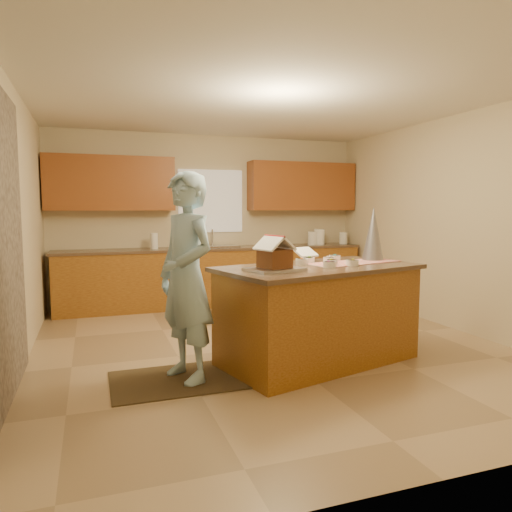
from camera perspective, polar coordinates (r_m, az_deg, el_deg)
name	(u,v)px	position (r m, az deg, el deg)	size (l,w,h in m)	color
floor	(270,347)	(5.36, 1.75, -10.87)	(5.50, 5.50, 0.00)	tan
ceiling	(271,97)	(5.26, 1.84, 18.56)	(5.50, 5.50, 0.00)	silver
wall_back	(210,220)	(7.77, -5.52, 4.39)	(5.50, 5.50, 0.00)	beige
wall_front	(454,243)	(2.76, 22.77, 1.48)	(5.50, 5.50, 0.00)	beige
wall_left	(15,229)	(4.84, -27.08, 2.96)	(5.50, 5.50, 0.00)	beige
wall_right	(456,223)	(6.47, 22.99, 3.68)	(5.50, 5.50, 0.00)	beige
stone_accent	(3,246)	(4.05, -28.25, 1.06)	(2.50, 2.50, 0.00)	gray
window_curtain	(211,201)	(7.74, -5.49, 6.60)	(1.05, 0.03, 1.00)	white
back_counter_base	(215,277)	(7.55, -4.92, -2.58)	(4.80, 0.60, 0.88)	#A06521
back_counter_top	(215,249)	(7.50, -4.95, 0.90)	(4.85, 0.63, 0.04)	brown
upper_cabinet_left	(111,183)	(7.38, -17.13, 8.36)	(1.85, 0.35, 0.80)	#985320
upper_cabinet_right	(302,187)	(8.11, 5.56, 8.33)	(1.85, 0.35, 0.80)	#985320
sink	(215,249)	(7.50, -4.95, 0.82)	(0.70, 0.45, 0.12)	silver
faucet	(212,238)	(7.66, -5.29, 2.20)	(0.03, 0.03, 0.28)	silver
island_base	(318,316)	(4.79, 7.51, -7.20)	(1.90, 0.95, 0.93)	#A06521
island_top	(319,268)	(4.70, 7.59, -1.43)	(1.98, 1.03, 0.04)	brown
table_runner	(353,262)	(5.03, 11.65, -0.76)	(1.05, 0.38, 0.01)	red
baking_tray	(275,269)	(4.30, 2.25, -1.60)	(0.49, 0.36, 0.03)	silver
cookbook	(305,252)	(5.10, 5.96, 0.46)	(0.23, 0.02, 0.19)	white
tinsel_tree	(373,234)	(5.29, 13.95, 2.63)	(0.23, 0.23, 0.58)	#B3B3C0
rug	(182,379)	(4.43, -8.86, -14.49)	(1.25, 0.82, 0.01)	black
boy	(186,277)	(4.21, -8.39, -2.48)	(0.67, 0.44, 1.85)	#A3CEE8
canister_a	(312,238)	(8.08, 6.83, 2.15)	(0.16, 0.16, 0.22)	white
canister_b	(319,237)	(8.13, 7.65, 2.31)	(0.18, 0.18, 0.26)	white
canister_c	(343,238)	(8.36, 10.49, 2.15)	(0.14, 0.14, 0.20)	white
paper_towel	(154,241)	(7.31, -12.18, 1.77)	(0.11, 0.11, 0.24)	white
gingerbread_house	(275,256)	(4.28, 2.26, 0.04)	(0.35, 0.36, 0.30)	brown
candy_bowls	(321,261)	(4.83, 7.84, -0.65)	(0.83, 0.65, 0.06)	yellow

